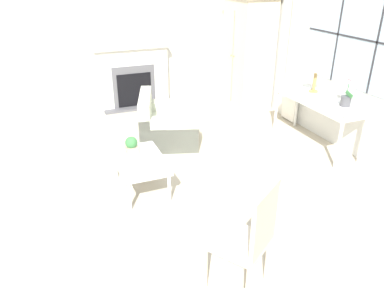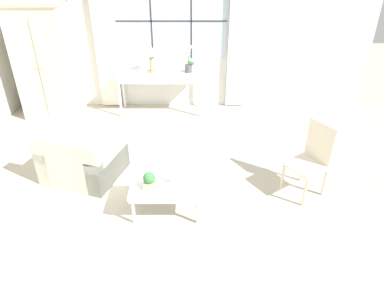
{
  "view_description": "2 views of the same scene",
  "coord_description": "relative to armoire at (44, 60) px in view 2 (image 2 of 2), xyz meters",
  "views": [
    {
      "loc": [
        3.91,
        -0.95,
        2.44
      ],
      "look_at": [
        0.31,
        0.5,
        0.62
      ],
      "focal_mm": 35.0,
      "sensor_mm": 36.0,
      "label": 1
    },
    {
      "loc": [
        0.36,
        -3.65,
        3.22
      ],
      "look_at": [
        0.36,
        0.43,
        0.68
      ],
      "focal_mm": 35.0,
      "sensor_mm": 36.0,
      "label": 2
    }
  ],
  "objects": [
    {
      "name": "ground_plane",
      "position": [
        2.21,
        -2.64,
        -1.02
      ],
      "size": [
        14.0,
        14.0,
        0.0
      ],
      "primitive_type": "plane",
      "color": "#B2A893"
    },
    {
      "name": "side_chair_wooden",
      "position": [
        4.12,
        -2.29,
        -0.47
      ],
      "size": [
        0.61,
        0.61,
        1.0
      ],
      "color": "beige",
      "rests_on": "ground_plane"
    },
    {
      "name": "console_table",
      "position": [
        2.0,
        0.06,
        -0.32
      ],
      "size": [
        1.54,
        0.49,
        0.78
      ],
      "color": "white",
      "rests_on": "ground_plane"
    },
    {
      "name": "pillar_candle",
      "position": [
        2.32,
        -2.64,
        -0.56
      ],
      "size": [
        0.11,
        0.11,
        0.15
      ],
      "color": "silver",
      "rests_on": "coffee_table"
    },
    {
      "name": "armchair_upholstered",
      "position": [
        1.03,
        -1.97,
        -0.77
      ],
      "size": [
        1.19,
        1.1,
        0.75
      ],
      "color": "beige",
      "rests_on": "ground_plane"
    },
    {
      "name": "potted_plant_small",
      "position": [
        2.06,
        -2.74,
        -0.52
      ],
      "size": [
        0.15,
        0.15,
        0.21
      ],
      "color": "tan",
      "rests_on": "coffee_table"
    },
    {
      "name": "wall_back_windowed",
      "position": [
        2.21,
        0.39,
        0.37
      ],
      "size": [
        7.2,
        0.14,
        2.8
      ],
      "color": "silver",
      "rests_on": "ground_plane"
    },
    {
      "name": "table_lamp",
      "position": [
        1.84,
        0.07,
        0.13
      ],
      "size": [
        0.25,
        0.25,
        0.49
      ],
      "color": "#9E7F47",
      "rests_on": "console_table"
    },
    {
      "name": "armoire",
      "position": [
        0.0,
        0.0,
        0.0
      ],
      "size": [
        0.97,
        0.68,
        2.04
      ],
      "color": "beige",
      "rests_on": "ground_plane"
    },
    {
      "name": "coffee_table",
      "position": [
        2.25,
        -2.7,
        -0.67
      ],
      "size": [
        0.87,
        0.56,
        0.4
      ],
      "color": "silver",
      "rests_on": "ground_plane"
    },
    {
      "name": "potted_orchid",
      "position": [
        2.51,
        0.06,
        -0.06
      ],
      "size": [
        0.17,
        0.13,
        0.49
      ],
      "color": "#4C4C51",
      "rests_on": "console_table"
    }
  ]
}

